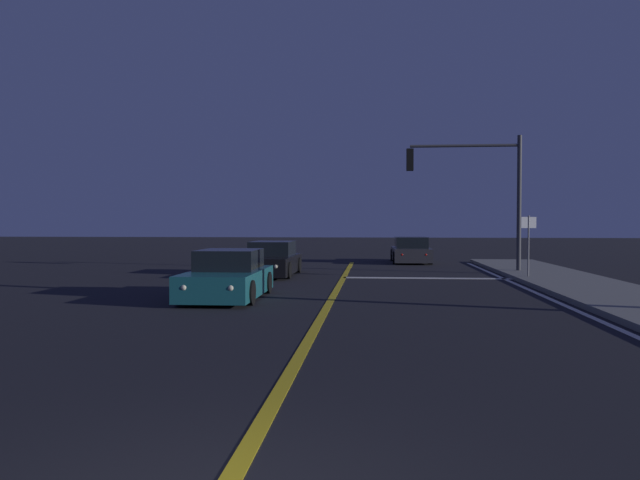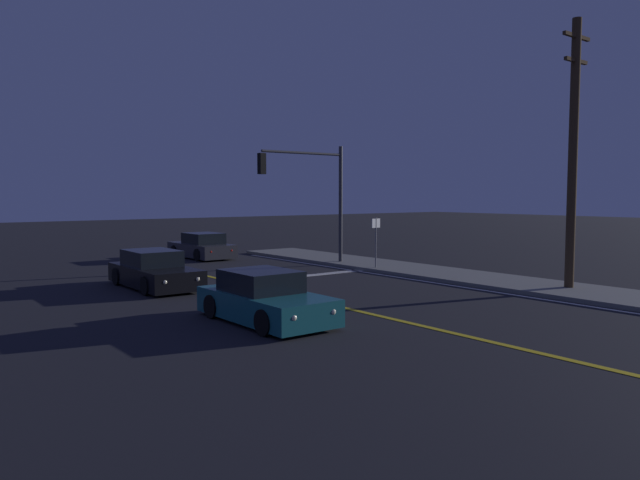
{
  "view_description": "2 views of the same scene",
  "coord_description": "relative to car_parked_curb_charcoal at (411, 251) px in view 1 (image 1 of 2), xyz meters",
  "views": [
    {
      "loc": [
        1.17,
        -4.01,
        2.11
      ],
      "look_at": [
        -0.78,
        17.87,
        1.47
      ],
      "focal_mm": 34.41,
      "sensor_mm": 36.0,
      "label": 1
    },
    {
      "loc": [
        -11.21,
        -0.64,
        3.32
      ],
      "look_at": [
        0.52,
        14.61,
        1.88
      ],
      "focal_mm": 33.71,
      "sensor_mm": 36.0,
      "label": 2
    }
  ],
  "objects": [
    {
      "name": "lane_line_center",
      "position": [
        -3.05,
        -17.82,
        -0.58
      ],
      "size": [
        0.2,
        35.09,
        0.01
      ],
      "primitive_type": "cube",
      "color": "gold",
      "rests_on": "ground"
    },
    {
      "name": "lane_line_edge_right",
      "position": [
        2.9,
        -17.82,
        -0.58
      ],
      "size": [
        0.16,
        35.09,
        0.01
      ],
      "primitive_type": "cube",
      "color": "silver",
      "rests_on": "ground"
    },
    {
      "name": "stop_bar",
      "position": [
        0.05,
        -9.0,
        -0.58
      ],
      "size": [
        6.2,
        0.5,
        0.01
      ],
      "primitive_type": "cube",
      "color": "silver",
      "rests_on": "ground"
    },
    {
      "name": "car_parked_curb_charcoal",
      "position": [
        0.0,
        0.0,
        0.0
      ],
      "size": [
        2.02,
        4.4,
        1.34
      ],
      "rotation": [
        0.0,
        0.0,
        0.02
      ],
      "color": "#2D2D33",
      "rests_on": "ground"
    },
    {
      "name": "car_following_oncoming_black",
      "position": [
        -5.95,
        -8.2,
        0.0
      ],
      "size": [
        1.98,
        4.66,
        1.34
      ],
      "rotation": [
        0.0,
        0.0,
        3.13
      ],
      "color": "black",
      "rests_on": "ground"
    },
    {
      "name": "car_lead_oncoming_teal",
      "position": [
        -5.93,
        -15.56,
        -0.0
      ],
      "size": [
        1.99,
        4.26,
        1.34
      ],
      "rotation": [
        0.0,
        0.0,
        3.15
      ],
      "color": "#195960",
      "rests_on": "ground"
    },
    {
      "name": "traffic_signal_near_right",
      "position": [
        2.26,
        -6.7,
        3.21
      ],
      "size": [
        4.62,
        0.28,
        5.62
      ],
      "rotation": [
        0.0,
        0.0,
        3.14
      ],
      "color": "#38383D",
      "rests_on": "ground"
    },
    {
      "name": "street_sign_corner",
      "position": [
        3.65,
        -9.5,
        1.0
      ],
      "size": [
        0.56,
        0.13,
        2.34
      ],
      "color": "slate",
      "rests_on": "ground"
    }
  ]
}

